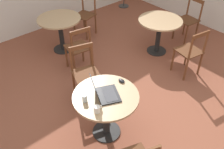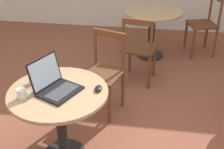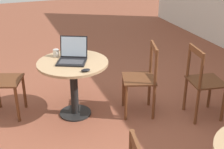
# 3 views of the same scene
# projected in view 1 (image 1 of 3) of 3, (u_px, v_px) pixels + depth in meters

# --- Properties ---
(ground_plane) EXTENTS (16.00, 16.00, 0.00)m
(ground_plane) POSITION_uv_depth(u_px,v_px,m) (132.00, 105.00, 3.93)
(ground_plane) COLOR brown
(cafe_table_near) EXTENTS (0.83, 0.83, 0.70)m
(cafe_table_near) POSITION_uv_depth(u_px,v_px,m) (106.00, 104.00, 3.17)
(cafe_table_near) COLOR black
(cafe_table_near) RESTS_ON ground_plane
(cafe_table_mid) EXTENTS (0.83, 0.83, 0.70)m
(cafe_table_mid) POSITION_uv_depth(u_px,v_px,m) (160.00, 27.00, 4.79)
(cafe_table_mid) COLOR black
(cafe_table_mid) RESTS_ON ground_plane
(cafe_table_far) EXTENTS (0.83, 0.83, 0.70)m
(cafe_table_far) POSITION_uv_depth(u_px,v_px,m) (60.00, 25.00, 4.84)
(cafe_table_far) COLOR black
(cafe_table_far) RESTS_ON ground_plane
(chair_near_back) EXTENTS (0.48, 0.48, 0.89)m
(chair_near_back) POSITION_uv_depth(u_px,v_px,m) (85.00, 73.00, 3.83)
(chair_near_back) COLOR brown
(chair_near_back) RESTS_ON ground_plane
(chair_mid_front) EXTENTS (0.45, 0.45, 0.89)m
(chair_mid_front) POSITION_uv_depth(u_px,v_px,m) (190.00, 52.00, 4.28)
(chair_mid_front) COLOR brown
(chair_mid_front) RESTS_ON ground_plane
(chair_mid_right) EXTENTS (0.42, 0.42, 0.89)m
(chair_mid_right) POSITION_uv_depth(u_px,v_px,m) (188.00, 20.00, 5.24)
(chair_mid_right) COLOR brown
(chair_mid_right) RESTS_ON ground_plane
(chair_far_front) EXTENTS (0.44, 0.44, 0.89)m
(chair_far_front) POSITION_uv_depth(u_px,v_px,m) (79.00, 49.00, 4.37)
(chair_far_front) COLOR brown
(chair_far_front) RESTS_ON ground_plane
(chair_far_right) EXTENTS (0.47, 0.47, 0.89)m
(chair_far_right) POSITION_uv_depth(u_px,v_px,m) (86.00, 15.00, 5.43)
(chair_far_right) COLOR brown
(chair_far_right) RESTS_ON ground_plane
(laptop) EXTENTS (0.43, 0.43, 0.27)m
(laptop) POSITION_uv_depth(u_px,v_px,m) (104.00, 93.00, 3.04)
(laptop) COLOR black
(laptop) RESTS_ON cafe_table_near
(mouse) EXTENTS (0.06, 0.10, 0.03)m
(mouse) POSITION_uv_depth(u_px,v_px,m) (122.00, 81.00, 3.28)
(mouse) COLOR black
(mouse) RESTS_ON cafe_table_near
(mug) EXTENTS (0.11, 0.07, 0.08)m
(mug) POSITION_uv_depth(u_px,v_px,m) (97.00, 109.00, 2.84)
(mug) COLOR silver
(mug) RESTS_ON cafe_table_near
(drinking_glass) EXTENTS (0.06, 0.06, 0.09)m
(drinking_glass) POSITION_uv_depth(u_px,v_px,m) (85.00, 98.00, 2.98)
(drinking_glass) COLOR silver
(drinking_glass) RESTS_ON cafe_table_near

